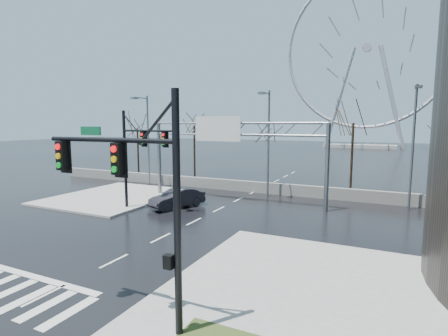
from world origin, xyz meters
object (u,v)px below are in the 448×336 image
Objects in this scene: signal_mast_near at (141,188)px; car at (177,198)px; ferris_wheel at (367,55)px; signal_mast_far at (136,151)px; sign_gantry at (230,144)px.

car is at bearing 119.53° from signal_mast_near.
signal_mast_near is 0.16× the size of ferris_wheel.
signal_mast_near and signal_mast_far have the same top height.
signal_mast_far is 0.49× the size of sign_gantry.
signal_mast_near is 17.03m from signal_mast_far.
ferris_wheel is at bearing 106.75° from car.
signal_mast_near reaches higher than sign_gantry.
signal_mast_far is at bearing 130.26° from signal_mast_near.
signal_mast_far is at bearing -132.47° from sign_gantry.
signal_mast_near is 1.00× the size of signal_mast_far.
signal_mast_far is (-11.01, 13.00, -0.04)m from signal_mast_near.
sign_gantry is 3.41× the size of car.
signal_mast_far is 8.14m from sign_gantry.
ferris_wheel reaches higher than sign_gantry.
car is at bearing 40.69° from signal_mast_far.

